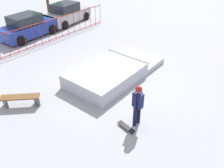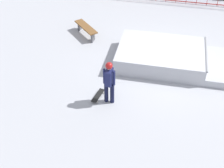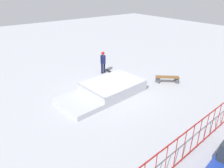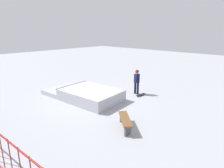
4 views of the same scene
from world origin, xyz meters
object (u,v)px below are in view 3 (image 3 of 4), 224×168
skate_ramp (107,89)px  skateboard (109,71)px  skater (103,61)px  park_bench (167,78)px

skate_ramp → skateboard: bearing=-133.0°
skate_ramp → skater: 3.61m
skate_ramp → skateboard: size_ratio=6.85×
park_bench → skateboard: bearing=-64.2°
skater → skateboard: skater is taller
skate_ramp → skateboard: (-2.31, -2.93, -0.24)m
skater → skate_ramp: bearing=148.7°
skate_ramp → park_bench: skate_ramp is taller
skater → park_bench: bearing=-150.0°
skater → skateboard: bearing=-103.0°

